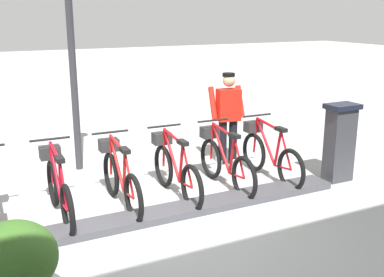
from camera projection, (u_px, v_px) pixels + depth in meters
The scene contains 11 objects.
ground_plane at pixel (150, 220), 6.26m from camera, with size 60.00×60.00×0.00m, color #AAAEAC.
dock_rail_base at pixel (150, 216), 6.24m from camera, with size 0.44×5.93×0.10m, color #47474C.
payment_kiosk at pixel (340, 141), 7.57m from camera, with size 0.36×0.52×1.28m.
bike_docked_0 at pixel (269, 154), 7.71m from camera, with size 1.72×0.54×1.02m.
bike_docked_1 at pixel (224, 161), 7.34m from camera, with size 1.72×0.54×1.02m.
bike_docked_2 at pixel (175, 169), 6.97m from camera, with size 1.72×0.54×1.02m.
bike_docked_3 at pixel (120, 178), 6.60m from camera, with size 1.72×0.54×1.02m.
bike_docked_4 at pixel (58, 187), 6.23m from camera, with size 1.72×0.54×1.02m.
worker_near_rack at pixel (228, 115), 8.33m from camera, with size 0.53×0.67×1.66m.
lamp_post at pixel (71, 34), 7.69m from camera, with size 0.32×0.32×3.50m.
planter_bush at pixel (14, 270), 4.03m from camera, with size 0.76×0.76×0.97m.
Camera 1 is at (-5.40, 2.07, 2.69)m, focal length 43.76 mm.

